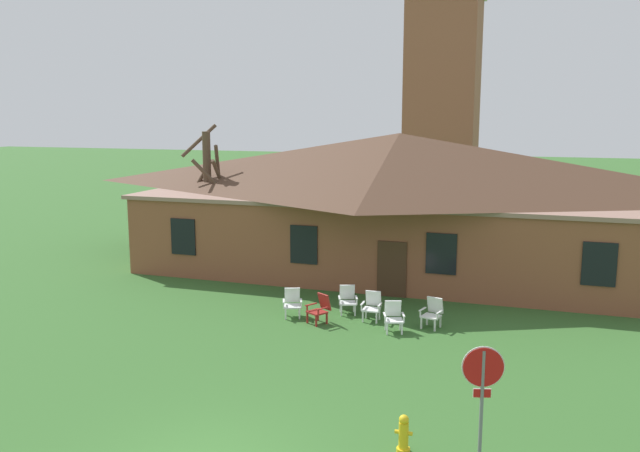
# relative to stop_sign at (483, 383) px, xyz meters

# --- Properties ---
(brick_building) EXTENTS (21.91, 10.40, 5.91)m
(brick_building) POSITION_rel_stop_sign_xyz_m (-4.99, 16.30, 1.27)
(brick_building) COLOR brown
(brick_building) RESTS_ON ground
(dome_tower) EXTENTS (5.18, 5.18, 20.73)m
(dome_tower) POSITION_rel_stop_sign_xyz_m (-5.83, 35.24, 7.80)
(dome_tower) COLOR #93563D
(dome_tower) RESTS_ON ground
(stop_sign) EXTENTS (0.78, 0.26, 2.47)m
(stop_sign) POSITION_rel_stop_sign_xyz_m (0.00, 0.00, 0.00)
(stop_sign) COLOR slate
(stop_sign) RESTS_ON ground
(lawn_chair_by_porch) EXTENTS (0.78, 0.83, 0.96)m
(lawn_chair_by_porch) POSITION_rel_stop_sign_xyz_m (-6.82, 7.87, -1.25)
(lawn_chair_by_porch) COLOR white
(lawn_chair_by_porch) RESTS_ON ground
(lawn_chair_near_door) EXTENTS (0.84, 0.87, 0.96)m
(lawn_chair_near_door) POSITION_rel_stop_sign_xyz_m (-5.71, 7.49, -1.25)
(lawn_chair_near_door) COLOR maroon
(lawn_chair_near_door) RESTS_ON ground
(lawn_chair_left_end) EXTENTS (0.77, 0.82, 0.96)m
(lawn_chair_left_end) POSITION_rel_stop_sign_xyz_m (-5.16, 8.83, -1.25)
(lawn_chair_left_end) COLOR white
(lawn_chair_left_end) RESTS_ON ground
(lawn_chair_middle) EXTENTS (0.65, 0.67, 0.96)m
(lawn_chair_middle) POSITION_rel_stop_sign_xyz_m (-4.18, 8.35, -1.25)
(lawn_chair_middle) COLOR white
(lawn_chair_middle) RESTS_ON ground
(lawn_chair_right_end) EXTENTS (0.76, 0.81, 0.96)m
(lawn_chair_right_end) POSITION_rel_stop_sign_xyz_m (-3.27, 7.44, -1.25)
(lawn_chair_right_end) COLOR white
(lawn_chair_right_end) RESTS_ON ground
(lawn_chair_far_side) EXTENTS (0.74, 0.78, 0.96)m
(lawn_chair_far_side) POSITION_rel_stop_sign_xyz_m (-2.16, 8.22, -1.25)
(lawn_chair_far_side) COLOR silver
(lawn_chair_far_side) RESTS_ON ground
(bare_tree_beside_building) EXTENTS (2.21, 2.21, 6.28)m
(bare_tree_beside_building) POSITION_rel_stop_sign_xyz_m (-13.21, 14.14, 1.60)
(bare_tree_beside_building) COLOR brown
(bare_tree_beside_building) RESTS_ON ground
(fire_hydrant) EXTENTS (0.36, 0.28, 0.79)m
(fire_hydrant) POSITION_rel_stop_sign_xyz_m (-1.51, 0.19, -1.37)
(fire_hydrant) COLOR gold
(fire_hydrant) RESTS_ON ground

